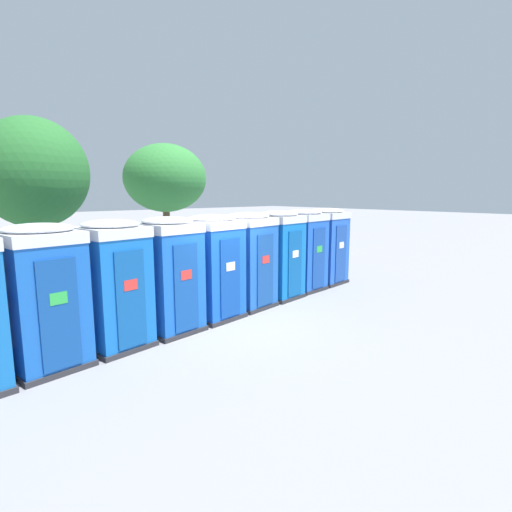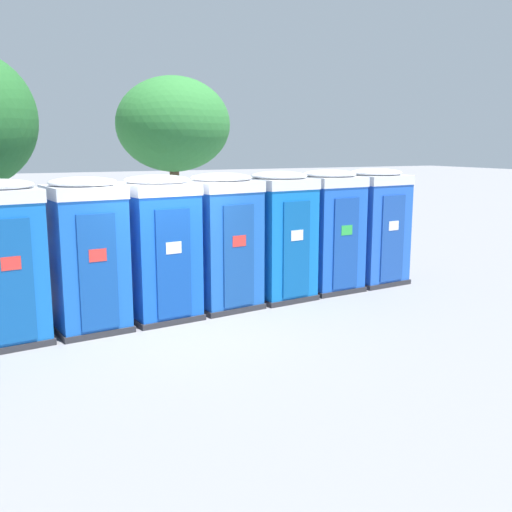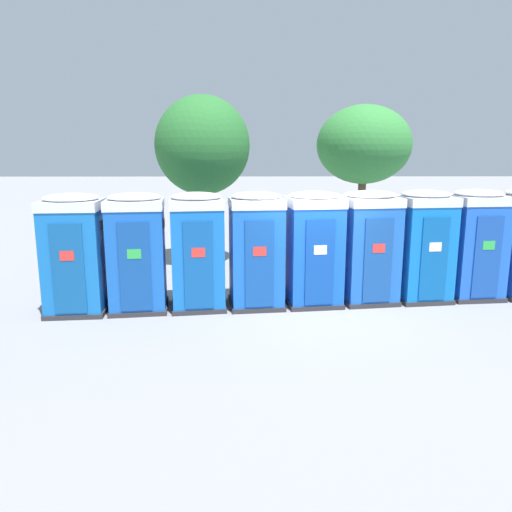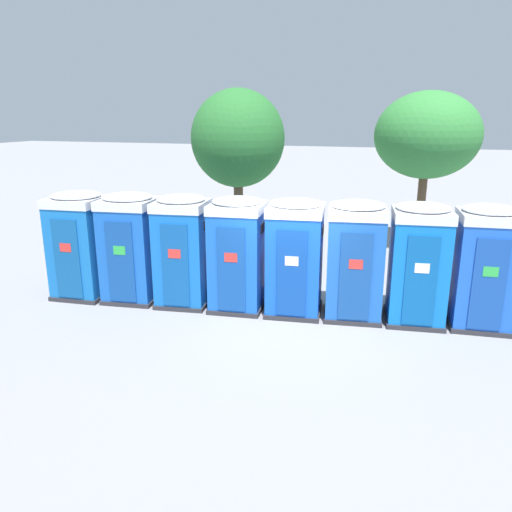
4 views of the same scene
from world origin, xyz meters
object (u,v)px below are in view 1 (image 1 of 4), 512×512
(portapotty_6, at_px, (279,254))
(portapotty_8, at_px, (326,246))
(portapotty_2, at_px, (114,284))
(street_tree_1, at_px, (33,174))
(portapotty_3, at_px, (169,274))
(portapotty_7, at_px, (304,249))
(portapotty_5, at_px, (248,260))
(street_tree_0, at_px, (165,178))
(portapotty_1, at_px, (44,296))
(portapotty_4, at_px, (213,266))

(portapotty_6, relative_size, portapotty_8, 1.00)
(portapotty_2, distance_m, street_tree_1, 4.91)
(portapotty_3, relative_size, portapotty_7, 1.00)
(portapotty_3, bearing_deg, portapotty_6, 6.71)
(portapotty_5, bearing_deg, portapotty_8, 6.50)
(portapotty_7, xyz_separation_m, street_tree_0, (-1.28, 6.27, 2.32))
(street_tree_0, bearing_deg, portapotty_5, -100.93)
(portapotty_1, height_order, portapotty_4, same)
(portapotty_1, bearing_deg, street_tree_1, 76.99)
(portapotty_3, relative_size, street_tree_1, 0.51)
(portapotty_3, xyz_separation_m, portapotty_6, (3.83, 0.45, -0.00))
(portapotty_4, distance_m, street_tree_1, 5.46)
(street_tree_1, bearing_deg, street_tree_0, 26.34)
(portapotty_8, bearing_deg, street_tree_0, 112.60)
(portapotty_6, height_order, street_tree_1, street_tree_1)
(street_tree_0, xyz_separation_m, street_tree_1, (-5.34, -2.64, -0.07))
(portapotty_6, height_order, portapotty_8, same)
(portapotty_2, height_order, street_tree_1, street_tree_1)
(street_tree_0, height_order, street_tree_1, street_tree_1)
(portapotty_1, distance_m, portapotty_2, 1.28)
(portapotty_4, xyz_separation_m, portapotty_7, (3.82, 0.48, 0.00))
(portapotty_7, distance_m, street_tree_0, 6.81)
(portapotty_5, xyz_separation_m, portapotty_7, (2.55, 0.31, 0.00))
(portapotty_4, bearing_deg, portapotty_1, -174.38)
(portapotty_8, xyz_separation_m, street_tree_0, (-2.56, 6.14, 2.32))
(portapotty_3, xyz_separation_m, portapotty_7, (5.10, 0.62, -0.00))
(portapotty_2, xyz_separation_m, portapotty_8, (7.66, 0.86, -0.00))
(portapotty_2, xyz_separation_m, portapotty_6, (5.11, 0.56, -0.00))
(portapotty_4, bearing_deg, portapotty_8, 6.83)
(portapotty_5, height_order, street_tree_1, street_tree_1)
(portapotty_3, distance_m, portapotty_7, 5.14)
(portapotty_2, bearing_deg, portapotty_1, -174.20)
(portapotty_2, xyz_separation_m, portapotty_3, (1.28, 0.11, -0.00))
(street_tree_0, bearing_deg, portapotty_3, -118.98)
(portapotty_6, xyz_separation_m, street_tree_0, (-0.01, 6.45, 2.32))
(portapotty_1, relative_size, portapotty_7, 1.00)
(portapotty_4, relative_size, street_tree_0, 0.51)
(portapotty_3, distance_m, street_tree_1, 5.05)
(portapotty_3, relative_size, street_tree_0, 0.51)
(portapotty_5, distance_m, street_tree_1, 6.10)
(portapotty_5, xyz_separation_m, portapotty_8, (3.83, 0.44, -0.00))
(portapotty_3, height_order, portapotty_7, same)
(portapotty_1, xyz_separation_m, portapotty_5, (5.11, 0.55, 0.00))
(portapotty_1, distance_m, portapotty_5, 5.14)
(portapotty_3, height_order, street_tree_1, street_tree_1)
(portapotty_8, bearing_deg, portapotty_4, -173.17)
(portapotty_4, xyz_separation_m, portapotty_6, (2.55, 0.31, 0.00))
(portapotty_4, bearing_deg, portapotty_2, -174.47)
(portapotty_2, distance_m, portapotty_4, 2.57)
(portapotty_3, bearing_deg, street_tree_1, 109.69)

